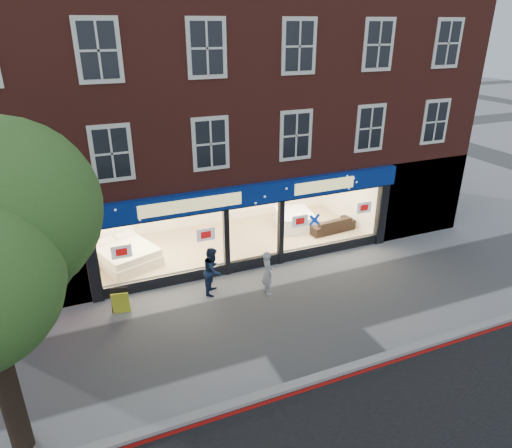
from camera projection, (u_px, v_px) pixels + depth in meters
ground at (292, 312)px, 14.24m from camera, size 120.00×120.00×0.00m
kerb_line at (346, 377)px, 11.62m from camera, size 60.00×0.10×0.01m
kerb_stone at (342, 370)px, 11.77m from camera, size 60.00×0.25×0.12m
showroom_floor at (234, 242)px, 18.65m from camera, size 11.00×4.50×0.10m
building at (215, 69)px, 17.39m from camera, size 19.00×8.26×10.30m
display_bed at (124, 253)px, 16.87m from camera, size 2.61×2.85×1.33m
bedside_table at (119, 242)px, 17.93m from camera, size 0.56×0.56×0.55m
mattress_stack at (295, 220)px, 19.77m from camera, size 1.69×2.00×0.71m
sofa at (331, 224)px, 19.45m from camera, size 2.13×0.98×0.60m
a_board at (120, 302)px, 14.04m from camera, size 0.59×0.45×0.82m
pedestrian_grey at (267, 273)px, 14.95m from camera, size 0.42×0.59×1.53m
pedestrian_blue at (213, 270)px, 14.99m from camera, size 0.93×1.00×1.63m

